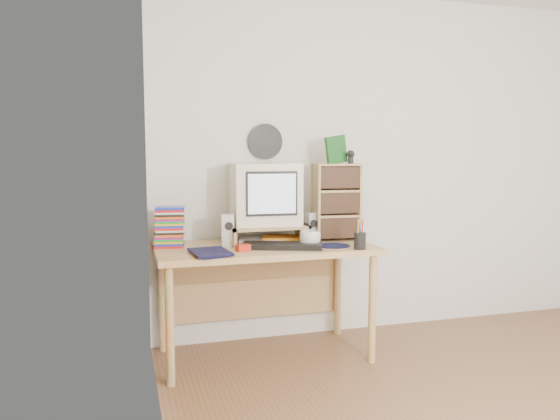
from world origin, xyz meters
TOP-DOWN VIEW (x-y plane):
  - back_wall at (0.00, 1.75)m, footprint 3.50×0.00m
  - left_wall at (-1.75, 0.00)m, footprint 0.00×3.50m
  - curtain at (-1.71, 0.48)m, footprint 0.00×2.20m
  - wall_disc at (-0.93, 1.73)m, footprint 0.25×0.02m
  - desk at (-1.03, 1.44)m, footprint 1.40×0.70m
  - monitor_riser at (-0.98, 1.48)m, footprint 0.52×0.30m
  - crt_monitor at (-0.98, 1.53)m, footprint 0.46×0.46m
  - speaker_left at (-1.26, 1.42)m, footprint 0.09×0.09m
  - speaker_right at (-0.68, 1.46)m, footprint 0.08×0.08m
  - keyboard at (-0.95, 1.24)m, footprint 0.53×0.33m
  - dvd_stack at (-1.62, 1.50)m, footprint 0.20×0.15m
  - cd_rack at (-0.49, 1.47)m, footprint 0.33×0.19m
  - mug at (-0.77, 1.23)m, footprint 0.15×0.15m
  - diary at (-1.53, 1.15)m, footprint 0.28×0.22m
  - mousepad at (-0.61, 1.23)m, footprint 0.24×0.24m
  - pen_cup at (-0.49, 1.07)m, footprint 0.08×0.08m
  - papers at (-0.97, 1.48)m, footprint 0.34×0.29m
  - red_box at (-1.21, 1.22)m, footprint 0.09×0.07m
  - game_box at (-0.50, 1.46)m, footprint 0.15×0.05m
  - webcam at (-0.41, 1.43)m, footprint 0.06×0.06m

SIDE VIEW (x-z plane):
  - desk at x=-1.03m, z-range 0.24..0.99m
  - mousepad at x=-0.61m, z-range 0.75..0.75m
  - keyboard at x=-0.95m, z-range 0.75..0.78m
  - papers at x=-0.97m, z-range 0.75..0.79m
  - red_box at x=-1.21m, z-range 0.75..0.79m
  - diary at x=-1.53m, z-range 0.75..0.80m
  - mug at x=-0.77m, z-range 0.75..0.86m
  - pen_cup at x=-0.49m, z-range 0.75..0.90m
  - monitor_riser at x=-0.98m, z-range 0.78..0.90m
  - speaker_right at x=-0.68m, z-range 0.75..0.95m
  - speaker_left at x=-1.26m, z-range 0.75..0.96m
  - dvd_stack at x=-1.62m, z-range 0.75..1.01m
  - cd_rack at x=-0.49m, z-range 0.75..1.28m
  - crt_monitor at x=-0.98m, z-range 0.87..1.28m
  - curtain at x=-1.71m, z-range 0.05..2.25m
  - back_wall at x=0.00m, z-range -0.50..3.00m
  - left_wall at x=-1.75m, z-range -0.50..3.00m
  - webcam at x=-0.41m, z-range 1.28..1.37m
  - game_box at x=-0.50m, z-range 1.28..1.47m
  - wall_disc at x=-0.93m, z-range 1.30..1.55m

